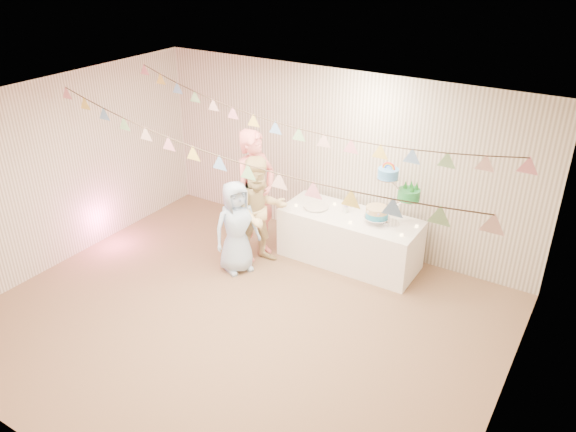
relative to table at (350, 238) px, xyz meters
The scene contains 24 objects.
floor 2.07m from the table, 104.14° to the right, with size 6.00×6.00×0.00m, color brown.
ceiling 3.02m from the table, 104.14° to the right, with size 6.00×6.00×0.00m, color white.
back_wall 1.18m from the table, 133.42° to the left, with size 6.00×6.00×0.00m, color silver.
front_wall 4.60m from the table, 96.34° to the right, with size 6.00×6.00×0.00m, color silver.
left_wall 4.12m from the table, 150.55° to the right, with size 5.00×5.00×0.00m, color silver.
right_wall 3.32m from the table, 38.27° to the right, with size 5.00×5.00×0.00m, color silver.
table is the anchor object (origin of this frame).
cake_stand 0.97m from the table, ahead, with size 0.73×0.43×0.82m, color silver, non-canonical shape.
cake_bottom 0.62m from the table, ahead, with size 0.31×0.31×0.15m, color teal, non-canonical shape.
cake_middle 1.05m from the table, 10.86° to the left, with size 0.27×0.27×0.22m, color #1B8038, non-canonical shape.
cake_top_tier 1.12m from the table, ahead, with size 0.25×0.25×0.19m, color #4A99E8, non-canonical shape.
platter 0.66m from the table, behind, with size 0.35×0.35×0.02m, color white.
posy 0.47m from the table, 155.25° to the left, with size 0.13×0.13×0.15m, color white, non-canonical shape.
person_adult_a 1.46m from the table, 155.56° to the right, with size 0.70×0.46×1.91m, color #EA7A7B.
person_adult_b 1.33m from the table, 146.70° to the right, with size 0.78×0.61×1.61m, color #DFC689.
person_child 1.62m from the table, 140.07° to the right, with size 0.65×0.42×1.33m, color #A9CAEF.
bunting_back 2.22m from the table, 119.63° to the right, with size 5.60×1.10×0.40m, color pink, non-canonical shape.
bunting_front 2.96m from the table, 102.89° to the right, with size 5.60×0.90×0.36m, color #72A5E5, non-canonical shape.
tealight_0 0.90m from the table, 169.38° to the right, with size 0.04×0.04×0.03m, color #FFD88C.
tealight_1 0.55m from the table, 152.78° to the left, with size 0.04×0.04×0.03m, color #FFD88C.
tealight_2 0.45m from the table, 65.56° to the right, with size 0.04×0.04×0.03m, color #FFD88C.
tealight_3 0.56m from the table, 32.15° to the left, with size 0.04×0.04×0.03m, color #FFD88C.
tealight_4 0.92m from the table, 12.38° to the right, with size 0.04×0.04×0.03m, color #FFD88C.
tealight_5 0.99m from the table, ahead, with size 0.04×0.04×0.03m, color #FFD88C.
Camera 1 is at (3.43, -4.38, 4.25)m, focal length 35.00 mm.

